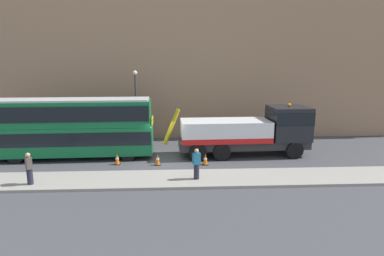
% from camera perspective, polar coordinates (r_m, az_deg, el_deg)
% --- Properties ---
extents(ground_plane, '(120.00, 120.00, 0.00)m').
position_cam_1_polar(ground_plane, '(22.23, -4.65, -5.40)').
color(ground_plane, '#424247').
extents(near_kerb, '(60.00, 2.80, 0.15)m').
position_cam_1_polar(near_kerb, '(18.23, -5.03, -8.98)').
color(near_kerb, gray).
rests_on(near_kerb, ground_plane).
extents(building_facade, '(60.00, 1.50, 16.00)m').
position_cam_1_polar(building_facade, '(28.16, -4.51, 14.72)').
color(building_facade, '#9E7A5B').
rests_on(building_facade, ground_plane).
extents(recovery_tow_truck, '(10.18, 2.92, 3.67)m').
position_cam_1_polar(recovery_tow_truck, '(22.96, 10.19, -0.48)').
color(recovery_tow_truck, '#2D2D2D').
rests_on(recovery_tow_truck, ground_plane).
extents(double_decker_bus, '(11.11, 2.89, 4.06)m').
position_cam_1_polar(double_decker_bus, '(23.37, -20.60, 0.35)').
color(double_decker_bus, '#146B38').
rests_on(double_decker_bus, ground_plane).
extents(pedestrian_onlooker, '(0.45, 0.48, 1.71)m').
position_cam_1_polar(pedestrian_onlooker, '(18.98, -26.75, -6.46)').
color(pedestrian_onlooker, '#232333').
rests_on(pedestrian_onlooker, near_kerb).
extents(pedestrian_bystander, '(0.46, 0.38, 1.71)m').
position_cam_1_polar(pedestrian_bystander, '(17.74, 0.80, -6.40)').
color(pedestrian_bystander, '#232333').
rests_on(pedestrian_bystander, near_kerb).
extents(traffic_cone_near_bus, '(0.36, 0.36, 0.72)m').
position_cam_1_polar(traffic_cone_near_bus, '(21.37, -13.03, -5.40)').
color(traffic_cone_near_bus, orange).
rests_on(traffic_cone_near_bus, ground_plane).
extents(traffic_cone_midway, '(0.36, 0.36, 0.72)m').
position_cam_1_polar(traffic_cone_midway, '(20.84, -6.07, -5.60)').
color(traffic_cone_midway, orange).
rests_on(traffic_cone_midway, ground_plane).
extents(traffic_cone_near_truck, '(0.36, 0.36, 0.72)m').
position_cam_1_polar(traffic_cone_near_truck, '(20.78, 2.37, -5.60)').
color(traffic_cone_near_truck, orange).
rests_on(traffic_cone_near_truck, ground_plane).
extents(street_lamp, '(0.36, 0.36, 5.83)m').
position_cam_1_polar(street_lamp, '(26.27, -9.84, 4.79)').
color(street_lamp, '#38383D').
rests_on(street_lamp, ground_plane).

